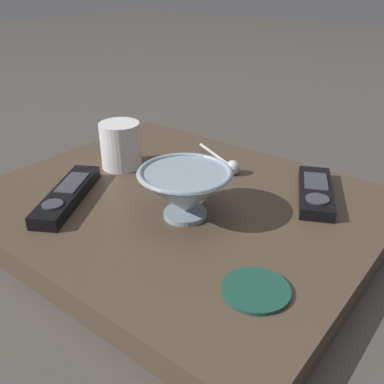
{
  "coord_description": "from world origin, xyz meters",
  "views": [
    {
      "loc": [
        0.42,
        -0.49,
        0.39
      ],
      "look_at": [
        0.03,
        0.0,
        0.06
      ],
      "focal_mm": 40.41,
      "sensor_mm": 36.0,
      "label": 1
    }
  ],
  "objects": [
    {
      "name": "ground_plane",
      "position": [
        0.0,
        0.0,
        0.0
      ],
      "size": [
        6.0,
        6.0,
        0.0
      ],
      "primitive_type": "plane",
      "color": "#47423D"
    },
    {
      "name": "cereal_bowl",
      "position": [
        0.05,
        -0.04,
        0.08
      ],
      "size": [
        0.15,
        0.15,
        0.08
      ],
      "color": "#8C9EAD",
      "rests_on": "table"
    },
    {
      "name": "coffee_mug",
      "position": [
        -0.17,
        0.03,
        0.08
      ],
      "size": [
        0.08,
        0.08,
        0.09
      ],
      "color": "white",
      "rests_on": "table"
    },
    {
      "name": "teaspoon",
      "position": [
        0.01,
        0.14,
        0.05
      ],
      "size": [
        0.13,
        0.07,
        0.03
      ],
      "color": "silver",
      "rests_on": "table"
    },
    {
      "name": "table",
      "position": [
        0.0,
        0.0,
        0.02
      ],
      "size": [
        0.64,
        0.53,
        0.04
      ],
      "color": "#4C3D2D",
      "rests_on": "ground"
    },
    {
      "name": "drink_coaster",
      "position": [
        0.22,
        -0.12,
        0.04
      ],
      "size": [
        0.08,
        0.08,
        0.01
      ],
      "color": "#194738",
      "rests_on": "table"
    },
    {
      "name": "tv_remote_far",
      "position": [
        0.18,
        0.15,
        0.05
      ],
      "size": [
        0.12,
        0.17,
        0.02
      ],
      "color": "black",
      "rests_on": "table"
    },
    {
      "name": "tv_remote_near",
      "position": [
        -0.14,
        -0.12,
        0.05
      ],
      "size": [
        0.14,
        0.19,
        0.02
      ],
      "color": "black",
      "rests_on": "table"
    }
  ]
}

